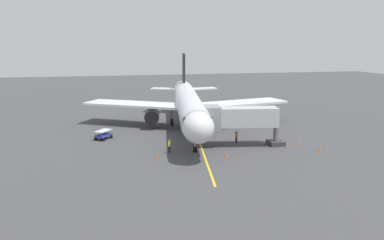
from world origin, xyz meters
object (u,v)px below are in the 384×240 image
Objects in this scene: ground_crew_marshaller at (169,146)px; safety_cone_wing_port at (226,155)px; baggage_cart_near_nose at (103,135)px; safety_cone_wing_starboard at (297,143)px; airplane at (188,104)px; safety_cone_nose_right at (157,156)px; jet_bridge at (234,118)px; ground_crew_wing_walker at (236,136)px; safety_cone_nose_left at (319,149)px.

ground_crew_marshaller reaches higher than safety_cone_wing_port.
baggage_cart_near_nose is 5.33× the size of safety_cone_wing_starboard.
airplane is 73.15× the size of safety_cone_wing_port.
airplane is at bearing -115.69° from safety_cone_nose_right.
jet_bridge is at bearing 106.02° from airplane.
jet_bridge reaches higher than ground_crew_wing_walker.
airplane is 18.37m from safety_cone_wing_starboard.
baggage_cart_near_nose is (16.78, -7.89, -3.11)m from jet_bridge.
ground_crew_marshaller is 18.93m from safety_cone_nose_left.
airplane is 14.77m from ground_crew_marshaller.
safety_cone_wing_starboard is at bearing -174.77° from safety_cone_nose_right.
airplane is at bearing -52.40° from safety_cone_nose_left.
safety_cone_nose_right is (20.40, -1.75, 0.00)m from safety_cone_nose_left.
ground_crew_marshaller reaches higher than safety_cone_nose_left.
ground_crew_marshaller is at bearing 130.33° from baggage_cart_near_nose.
safety_cone_nose_left is at bearing 175.11° from safety_cone_nose_right.
safety_cone_wing_starboard is at bearing 179.61° from ground_crew_marshaller.
safety_cone_nose_right is 8.25m from safety_cone_wing_port.
jet_bridge is 6.74× the size of ground_crew_marshaller.
ground_crew_marshaller and ground_crew_wing_walker have the same top height.
baggage_cart_near_nose is at bearing -61.63° from safety_cone_nose_right.
safety_cone_nose_right is at bearing -4.89° from safety_cone_nose_left.
ground_crew_marshaller is at bearing -0.39° from safety_cone_wing_starboard.
safety_cone_wing_starboard is (-11.15, -3.28, 0.00)m from safety_cone_wing_port.
airplane is at bearing -162.84° from baggage_cart_near_nose.
ground_crew_wing_walker reaches higher than safety_cone_wing_starboard.
jet_bridge reaches higher than safety_cone_nose_right.
jet_bridge is at bearing -119.34° from safety_cone_wing_port.
safety_cone_nose_right is at bearing 64.31° from airplane.
safety_cone_nose_left and safety_cone_wing_starboard have the same top height.
ground_crew_marshaller is 7.16m from safety_cone_wing_port.
ground_crew_wing_walker reaches higher than safety_cone_wing_port.
safety_cone_nose_left is (-9.63, 4.97, -3.49)m from jet_bridge.
safety_cone_nose_right is at bearing 45.62° from ground_crew_marshaller.
baggage_cart_near_nose reaches higher than safety_cone_wing_port.
airplane reaches higher than safety_cone_wing_starboard.
ground_crew_wing_walker reaches higher than safety_cone_nose_left.
safety_cone_nose_right is (11.69, 4.84, -0.61)m from ground_crew_wing_walker.
safety_cone_nose_right is (10.78, 3.22, -3.49)m from jet_bridge.
airplane reaches higher than safety_cone_nose_left.
ground_crew_marshaller is at bearing -134.38° from safety_cone_nose_right.
safety_cone_nose_right and safety_cone_wing_port have the same top height.
jet_bridge is (-3.45, 12.01, -0.24)m from airplane.
ground_crew_wing_walker is at bearing 112.78° from airplane.
ground_crew_wing_walker is 3.11× the size of safety_cone_wing_port.
ground_crew_wing_walker is at bearing -37.08° from safety_cone_nose_left.
jet_bridge is at bearing -27.29° from safety_cone_nose_left.
safety_cone_wing_port is (-6.27, 3.40, -0.61)m from ground_crew_marshaller.
safety_cone_nose_left and safety_cone_wing_port have the same top height.
safety_cone_nose_left is at bearing 108.14° from safety_cone_wing_starboard.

